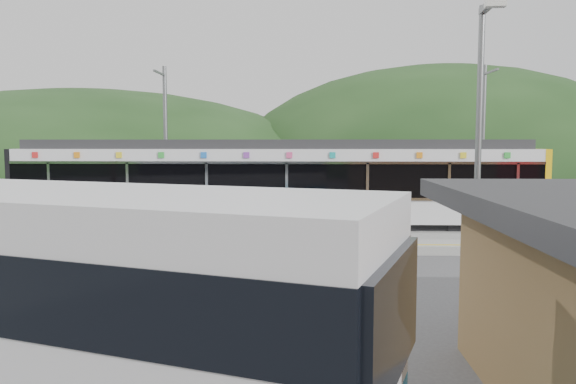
{
  "coord_description": "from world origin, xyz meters",
  "views": [
    {
      "loc": [
        -0.71,
        -16.32,
        3.68
      ],
      "look_at": [
        -1.28,
        1.0,
        2.12
      ],
      "focal_mm": 35.0,
      "sensor_mm": 36.0,
      "label": 1
    }
  ],
  "objects": [
    {
      "name": "ground",
      "position": [
        0.0,
        0.0,
        0.0
      ],
      "size": [
        120.0,
        120.0,
        0.0
      ],
      "primitive_type": "plane",
      "color": "#4C4C4F",
      "rests_on": "ground"
    },
    {
      "name": "hills",
      "position": [
        6.19,
        5.29,
        0.0
      ],
      "size": [
        146.0,
        149.0,
        26.0
      ],
      "color": "#1E3D19",
      "rests_on": "ground"
    },
    {
      "name": "platform",
      "position": [
        0.0,
        3.3,
        0.15
      ],
      "size": [
        26.0,
        3.2,
        0.3
      ],
      "primitive_type": "cube",
      "color": "#9E9E99",
      "rests_on": "ground"
    },
    {
      "name": "yellow_line",
      "position": [
        0.0,
        2.0,
        0.3
      ],
      "size": [
        26.0,
        0.1,
        0.01
      ],
      "primitive_type": "cube",
      "color": "yellow",
      "rests_on": "platform"
    },
    {
      "name": "train",
      "position": [
        -1.93,
        6.0,
        2.06
      ],
      "size": [
        20.44,
        3.01,
        3.74
      ],
      "color": "black",
      "rests_on": "ground"
    },
    {
      "name": "catenary_mast_west",
      "position": [
        -7.0,
        8.56,
        3.65
      ],
      "size": [
        0.18,
        1.8,
        7.0
      ],
      "color": "slate",
      "rests_on": "ground"
    },
    {
      "name": "catenary_mast_east",
      "position": [
        7.0,
        8.56,
        3.65
      ],
      "size": [
        0.18,
        1.8,
        7.0
      ],
      "color": "slate",
      "rests_on": "ground"
    },
    {
      "name": "lamp_post",
      "position": [
        2.62,
        -5.42,
        3.73
      ],
      "size": [
        0.36,
        1.1,
        6.26
      ],
      "rotation": [
        0.0,
        0.0,
        -0.07
      ],
      "color": "slate",
      "rests_on": "ground"
    }
  ]
}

